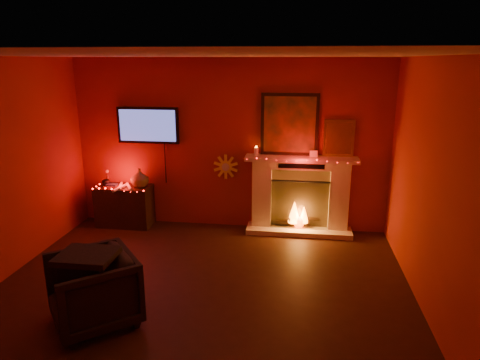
# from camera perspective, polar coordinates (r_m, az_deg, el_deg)

# --- Properties ---
(room) EXTENTS (5.00, 5.00, 5.00)m
(room) POSITION_cam_1_polar(r_m,az_deg,el_deg) (4.43, -6.68, -1.51)
(room) COLOR black
(room) RESTS_ON ground
(floor) EXTENTS (5.00, 5.00, 0.00)m
(floor) POSITION_cam_1_polar(r_m,az_deg,el_deg) (5.00, -6.18, -16.47)
(floor) COLOR black
(floor) RESTS_ON ground
(fireplace) EXTENTS (1.72, 0.40, 2.18)m
(fireplace) POSITION_cam_1_polar(r_m,az_deg,el_deg) (6.77, 7.97, -1.03)
(fireplace) COLOR beige
(fireplace) RESTS_ON floor
(tv) EXTENTS (1.00, 0.07, 1.24)m
(tv) POSITION_cam_1_polar(r_m,az_deg,el_deg) (7.04, -12.16, 7.13)
(tv) COLOR black
(tv) RESTS_ON room
(sunburst_clock) EXTENTS (0.40, 0.03, 0.40)m
(sunburst_clock) POSITION_cam_1_polar(r_m,az_deg,el_deg) (6.87, -1.92, 1.77)
(sunburst_clock) COLOR yellow
(sunburst_clock) RESTS_ON room
(console_table) EXTENTS (0.88, 0.58, 0.98)m
(console_table) POSITION_cam_1_polar(r_m,az_deg,el_deg) (7.29, -14.99, -2.94)
(console_table) COLOR black
(console_table) RESTS_ON floor
(armchair) EXTENTS (1.15, 1.15, 0.75)m
(armchair) POSITION_cam_1_polar(r_m,az_deg,el_deg) (4.78, -19.01, -13.71)
(armchair) COLOR black
(armchair) RESTS_ON floor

